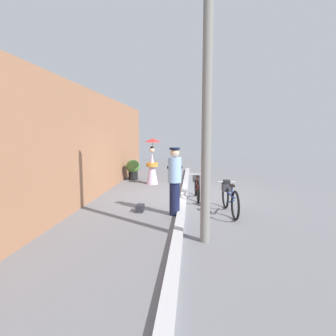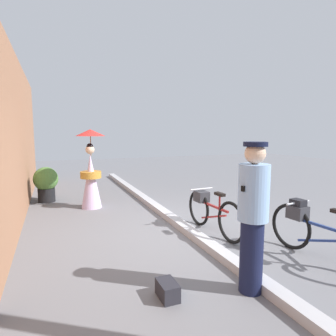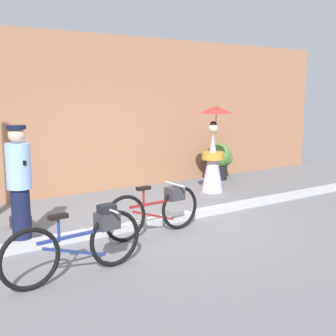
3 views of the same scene
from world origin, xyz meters
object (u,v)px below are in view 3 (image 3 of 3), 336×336
Objects in this scene: bicycle_far_side at (82,241)px; backpack_on_pavement at (21,221)px; bicycle_near_officer at (157,209)px; person_officer at (19,183)px; person_with_parasol at (213,151)px; potted_plant_by_door at (220,159)px.

backpack_on_pavement is (-0.09, 2.34, -0.33)m from bicycle_far_side.
person_officer is at bearing 162.61° from bicycle_near_officer.
person_with_parasol is 1.51m from potted_plant_by_door.
potted_plant_by_door is (5.53, 2.22, -0.40)m from person_officer.
backpack_on_pavement is (-5.30, -1.29, -0.42)m from potted_plant_by_door.
person_officer is 1.87× the size of potted_plant_by_door.
bicycle_near_officer is 0.95× the size of bicycle_far_side.
backpack_on_pavement is (0.23, 0.93, -0.82)m from person_officer.
person_with_parasol reaches higher than bicycle_near_officer.
potted_plant_by_door is at bearing 21.91° from person_officer.
person_officer reaches higher than bicycle_far_side.
bicycle_near_officer reaches higher than backpack_on_pavement.
backpack_on_pavement is at bearing -166.27° from potted_plant_by_door.
bicycle_far_side is 6.35m from potted_plant_by_door.
potted_plant_by_door is 2.98× the size of backpack_on_pavement.
bicycle_near_officer is 5.55× the size of backpack_on_pavement.
person_officer is at bearing -103.76° from backpack_on_pavement.
person_officer is 0.91× the size of person_with_parasol.
potted_plant_by_door reaches higher than backpack_on_pavement.
bicycle_far_side is at bearing -87.75° from backpack_on_pavement.
potted_plant_by_door is at bearing 34.89° from bicycle_far_side.
bicycle_far_side is 1.05× the size of person_officer.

